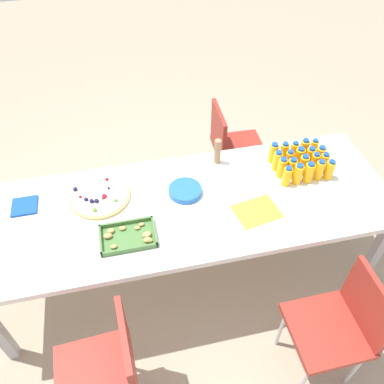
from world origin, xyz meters
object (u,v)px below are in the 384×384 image
Objects in this scene: juice_bottle_12 at (303,165)px; juice_bottle_17 at (309,172)px; juice_bottle_19 at (287,176)px; snack_tray at (129,236)px; juice_bottle_3 at (284,152)px; chair_far_left at (341,323)px; juice_bottle_8 at (289,160)px; juice_bottle_5 at (320,155)px; fruit_pizza at (100,196)px; chair_near_left at (231,144)px; napkin_stack at (25,206)px; juice_bottle_4 at (273,153)px; juice_bottle_1 at (304,149)px; juice_bottle_18 at (298,174)px; chair_far_right at (108,368)px; party_table at (187,210)px; juice_bottle_16 at (319,170)px; plate_stack at (185,191)px; juice_bottle_0 at (314,148)px; cardboard_tube at (218,152)px; juice_bottle_14 at (282,168)px; juice_bottle_11 at (315,163)px; juice_bottle_10 at (324,162)px; juice_bottle_9 at (277,161)px; juice_bottle_6 at (310,157)px; juice_bottle_13 at (292,167)px; paper_folder at (257,211)px; juice_bottle_2 at (294,151)px.

juice_bottle_17 reaches higher than juice_bottle_12.
juice_bottle_19 is 1.05m from snack_tray.
juice_bottle_12 is at bearing 115.85° from juice_bottle_3.
juice_bottle_8 is at bearing -3.40° from chair_far_left.
juice_bottle_5 is 0.37× the size of fruit_pizza.
chair_near_left is 5.53× the size of napkin_stack.
juice_bottle_8 is at bearing -45.07° from juice_bottle_12.
juice_bottle_1 is at bearing 179.09° from juice_bottle_4.
juice_bottle_17 is 0.07m from juice_bottle_18.
juice_bottle_3 reaches higher than chair_far_right.
chair_far_left is 5.75× the size of juice_bottle_19.
juice_bottle_5 reaches higher than napkin_stack.
party_table is 0.89m from juice_bottle_16.
juice_bottle_8 reaches higher than plate_stack.
juice_bottle_0 is 0.32m from juice_bottle_18.
juice_bottle_0 is 0.42× the size of snack_tray.
chair_far_right is 4.49× the size of cardboard_tube.
plate_stack is at bearing 1.71° from juice_bottle_14.
juice_bottle_11 is 1.39m from fruit_pizza.
juice_bottle_10 is 0.91× the size of napkin_stack.
chair_near_left reaches higher than fruit_pizza.
juice_bottle_1 is at bearing -160.95° from juice_bottle_9.
juice_bottle_5 is 0.30m from juice_bottle_9.
napkin_stack is at bearing -4.69° from juice_bottle_16.
juice_bottle_14 is (0.22, 0.15, 0.00)m from juice_bottle_1.
juice_bottle_10 is (-0.08, 0.15, -0.01)m from juice_bottle_1.
juice_bottle_8 is (0.15, -0.00, -0.00)m from juice_bottle_6.
juice_bottle_14 is at bearing -28.16° from juice_bottle_17.
juice_bottle_9 is (0.00, 0.08, -0.00)m from juice_bottle_4.
juice_bottle_10 is 0.93m from plate_stack.
juice_bottle_14 is at bearing -18.43° from juice_bottle_16.
plate_stack is (0.71, 0.02, -0.04)m from juice_bottle_13.
juice_bottle_9 is 0.22m from juice_bottle_17.
juice_bottle_6 is (-0.20, -0.99, 0.32)m from chair_far_left.
juice_bottle_14 reaches higher than plate_stack.
juice_bottle_17 reaches higher than paper_folder.
snack_tray is at bearing 14.96° from juice_bottle_13.
juice_bottle_17 reaches higher than chair_far_right.
juice_bottle_3 is 1.03× the size of juice_bottle_5.
snack_tray is (1.05, -0.63, 0.26)m from chair_far_left.
juice_bottle_18 is 0.48× the size of snack_tray.
juice_bottle_19 is (0.07, 0.00, -0.00)m from juice_bottle_18.
juice_bottle_18 is at bearing -61.07° from chair_far_right.
juice_bottle_2 is 0.98× the size of juice_bottle_9.
juice_bottle_0 is at bearing -177.74° from napkin_stack.
juice_bottle_18 is (0.22, 0.08, 0.01)m from juice_bottle_10.
juice_bottle_3 is 1.69m from napkin_stack.
juice_bottle_9 is at bearing -44.12° from juice_bottle_17.
juice_bottle_19 is at bearing 173.42° from fruit_pizza.
party_table is 0.89m from juice_bottle_11.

